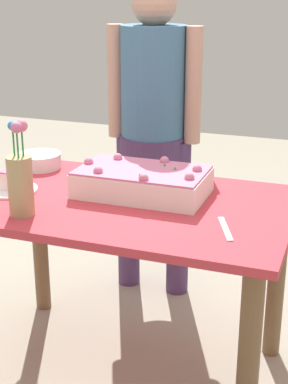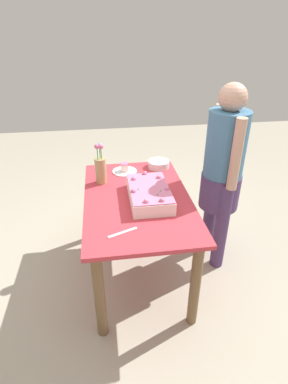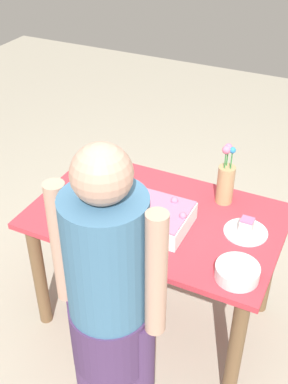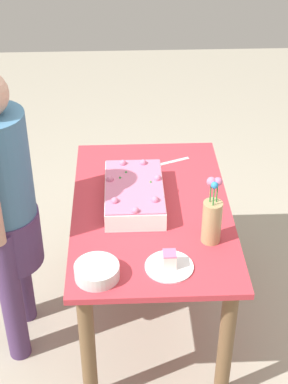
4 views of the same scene
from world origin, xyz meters
The scene contains 8 objects.
ground_plane centered at (0.00, 0.00, 0.00)m, with size 8.00×8.00×0.00m, color #A59E8B.
dining_table centered at (0.00, 0.00, 0.59)m, with size 1.23×0.77×0.73m.
sheet_cake centered at (-0.05, -0.08, 0.78)m, with size 0.48×0.28×0.12m.
serving_plate_with_slice centered at (0.44, 0.05, 0.75)m, with size 0.21×0.21×0.08m.
cake_knife centered at (-0.41, 0.14, 0.73)m, with size 0.19×0.02×0.00m, color silver.
flower_vase centered at (0.27, 0.25, 0.85)m, with size 0.09×0.09×0.33m.
fruit_bowl centered at (0.49, -0.25, 0.76)m, with size 0.19×0.19×0.06m, color silver.
person_standing centered at (0.12, -0.68, 0.85)m, with size 0.45×0.31×1.49m.
Camera 2 is at (-1.87, 0.22, 1.83)m, focal length 28.00 mm.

